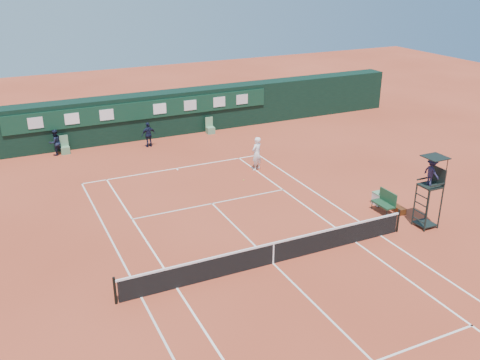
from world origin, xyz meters
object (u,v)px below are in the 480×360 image
player_bench (385,201)px  cooler (379,198)px  player (257,154)px  tennis_net (273,252)px  umpire_chair (431,177)px

player_bench → cooler: (0.36, 0.84, -0.27)m
player → player_bench: bearing=86.3°
tennis_net → player_bench: same height
tennis_net → player: size_ratio=6.44×
umpire_chair → player_bench: size_ratio=2.85×
player_bench → tennis_net: bearing=-165.5°
tennis_net → cooler: tennis_net is taller
cooler → player: player is taller
cooler → player: bearing=115.9°
tennis_net → umpire_chair: size_ratio=3.77×
tennis_net → umpire_chair: umpire_chair is taller
cooler → player: (-3.39, 6.96, 0.67)m
umpire_chair → tennis_net: bearing=179.0°
player → tennis_net: bearing=41.7°
tennis_net → player_bench: size_ratio=10.75×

